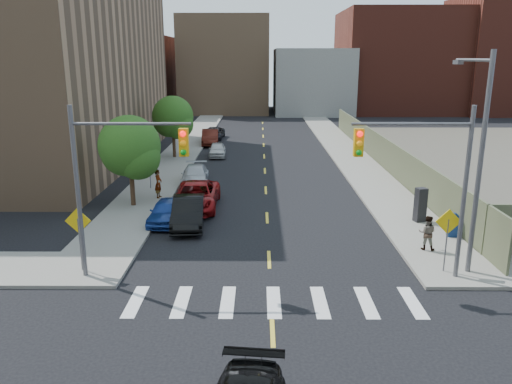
{
  "coord_description": "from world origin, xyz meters",
  "views": [
    {
      "loc": [
        -0.44,
        -12.64,
        8.7
      ],
      "look_at": [
        -0.61,
        12.14,
        2.0
      ],
      "focal_mm": 35.0,
      "sensor_mm": 36.0,
      "label": 1
    }
  ],
  "objects_px": {
    "parked_car_maroon": "(210,137)",
    "mailbox": "(453,225)",
    "parked_car_red": "(196,196)",
    "parked_car_silver": "(195,175)",
    "parked_car_grey": "(214,133)",
    "parked_car_white": "(217,150)",
    "payphone": "(420,205)",
    "parked_car_blue": "(166,211)",
    "pedestrian_east": "(427,233)",
    "parked_car_black": "(189,212)",
    "pedestrian_west": "(158,184)"
  },
  "relations": [
    {
      "from": "parked_car_red",
      "to": "mailbox",
      "type": "height_order",
      "value": "parked_car_red"
    },
    {
      "from": "parked_car_grey",
      "to": "pedestrian_west",
      "type": "height_order",
      "value": "pedestrian_west"
    },
    {
      "from": "parked_car_grey",
      "to": "parked_car_maroon",
      "type": "bearing_deg",
      "value": -86.89
    },
    {
      "from": "parked_car_grey",
      "to": "payphone",
      "type": "relative_size",
      "value": 2.45
    },
    {
      "from": "parked_car_white",
      "to": "parked_car_maroon",
      "type": "relative_size",
      "value": 0.79
    },
    {
      "from": "parked_car_red",
      "to": "payphone",
      "type": "height_order",
      "value": "payphone"
    },
    {
      "from": "parked_car_silver",
      "to": "parked_car_grey",
      "type": "height_order",
      "value": "parked_car_silver"
    },
    {
      "from": "parked_car_black",
      "to": "parked_car_grey",
      "type": "bearing_deg",
      "value": 88.12
    },
    {
      "from": "parked_car_silver",
      "to": "pedestrian_west",
      "type": "xyz_separation_m",
      "value": [
        -1.78,
        -4.04,
        0.4
      ]
    },
    {
      "from": "parked_car_silver",
      "to": "parked_car_white",
      "type": "xyz_separation_m",
      "value": [
        0.75,
        10.21,
        -0.02
      ]
    },
    {
      "from": "parked_car_silver",
      "to": "parked_car_white",
      "type": "bearing_deg",
      "value": 82.38
    },
    {
      "from": "parked_car_silver",
      "to": "parked_car_maroon",
      "type": "height_order",
      "value": "parked_car_maroon"
    },
    {
      "from": "parked_car_silver",
      "to": "parked_car_grey",
      "type": "relative_size",
      "value": 0.99
    },
    {
      "from": "parked_car_red",
      "to": "parked_car_silver",
      "type": "relative_size",
      "value": 1.23
    },
    {
      "from": "parked_car_white",
      "to": "parked_car_silver",
      "type": "bearing_deg",
      "value": -97.16
    },
    {
      "from": "parked_car_black",
      "to": "pedestrian_east",
      "type": "distance_m",
      "value": 12.03
    },
    {
      "from": "parked_car_silver",
      "to": "mailbox",
      "type": "distance_m",
      "value": 17.89
    },
    {
      "from": "parked_car_white",
      "to": "payphone",
      "type": "relative_size",
      "value": 2.01
    },
    {
      "from": "parked_car_white",
      "to": "parked_car_grey",
      "type": "height_order",
      "value": "parked_car_white"
    },
    {
      "from": "parked_car_red",
      "to": "parked_car_black",
      "type": "bearing_deg",
      "value": -89.93
    },
    {
      "from": "parked_car_blue",
      "to": "mailbox",
      "type": "height_order",
      "value": "mailbox"
    },
    {
      "from": "parked_car_black",
      "to": "mailbox",
      "type": "xyz_separation_m",
      "value": [
        13.31,
        -1.96,
        -0.03
      ]
    },
    {
      "from": "parked_car_blue",
      "to": "parked_car_silver",
      "type": "bearing_deg",
      "value": 90.07
    },
    {
      "from": "parked_car_blue",
      "to": "mailbox",
      "type": "bearing_deg",
      "value": -6.09
    },
    {
      "from": "parked_car_grey",
      "to": "mailbox",
      "type": "height_order",
      "value": "mailbox"
    },
    {
      "from": "parked_car_black",
      "to": "parked_car_white",
      "type": "height_order",
      "value": "parked_car_black"
    },
    {
      "from": "parked_car_silver",
      "to": "parked_car_white",
      "type": "distance_m",
      "value": 10.24
    },
    {
      "from": "pedestrian_west",
      "to": "pedestrian_east",
      "type": "xyz_separation_m",
      "value": [
        14.02,
        -8.72,
        -0.1
      ]
    },
    {
      "from": "payphone",
      "to": "pedestrian_east",
      "type": "xyz_separation_m",
      "value": [
        -0.96,
        -4.09,
        -0.12
      ]
    },
    {
      "from": "parked_car_red",
      "to": "pedestrian_east",
      "type": "bearing_deg",
      "value": -30.84
    },
    {
      "from": "parked_car_blue",
      "to": "parked_car_black",
      "type": "xyz_separation_m",
      "value": [
        1.3,
        -0.48,
        0.12
      ]
    },
    {
      "from": "parked_car_black",
      "to": "parked_car_grey",
      "type": "distance_m",
      "value": 29.48
    },
    {
      "from": "parked_car_black",
      "to": "parked_car_maroon",
      "type": "height_order",
      "value": "parked_car_maroon"
    },
    {
      "from": "parked_car_grey",
      "to": "pedestrian_west",
      "type": "distance_m",
      "value": 24.49
    },
    {
      "from": "parked_car_grey",
      "to": "mailbox",
      "type": "xyz_separation_m",
      "value": [
        14.61,
        -31.42,
        0.1
      ]
    },
    {
      "from": "mailbox",
      "to": "payphone",
      "type": "relative_size",
      "value": 0.65
    },
    {
      "from": "parked_car_black",
      "to": "parked_car_maroon",
      "type": "xyz_separation_m",
      "value": [
        -1.3,
        25.62,
        0.01
      ]
    },
    {
      "from": "parked_car_maroon",
      "to": "mailbox",
      "type": "distance_m",
      "value": 31.22
    },
    {
      "from": "parked_car_white",
      "to": "parked_car_maroon",
      "type": "height_order",
      "value": "parked_car_maroon"
    },
    {
      "from": "parked_car_maroon",
      "to": "mailbox",
      "type": "xyz_separation_m",
      "value": [
        14.61,
        -27.59,
        -0.04
      ]
    },
    {
      "from": "parked_car_black",
      "to": "payphone",
      "type": "xyz_separation_m",
      "value": [
        12.4,
        0.38,
        0.31
      ]
    },
    {
      "from": "parked_car_red",
      "to": "parked_car_maroon",
      "type": "relative_size",
      "value": 1.17
    },
    {
      "from": "mailbox",
      "to": "pedestrian_east",
      "type": "bearing_deg",
      "value": -131.9
    },
    {
      "from": "parked_car_grey",
      "to": "pedestrian_east",
      "type": "relative_size",
      "value": 2.81
    },
    {
      "from": "parked_car_blue",
      "to": "pedestrian_west",
      "type": "height_order",
      "value": "pedestrian_west"
    },
    {
      "from": "pedestrian_west",
      "to": "pedestrian_east",
      "type": "height_order",
      "value": "pedestrian_west"
    },
    {
      "from": "parked_car_maroon",
      "to": "mailbox",
      "type": "height_order",
      "value": "parked_car_maroon"
    },
    {
      "from": "parked_car_maroon",
      "to": "parked_car_grey",
      "type": "height_order",
      "value": "parked_car_maroon"
    },
    {
      "from": "pedestrian_east",
      "to": "pedestrian_west",
      "type": "bearing_deg",
      "value": -12.65
    },
    {
      "from": "parked_car_white",
      "to": "payphone",
      "type": "bearing_deg",
      "value": -59.54
    }
  ]
}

